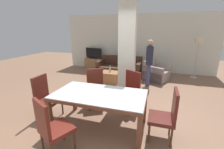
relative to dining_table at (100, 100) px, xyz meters
The scene contains 17 objects.
ground_plane 0.62m from the dining_table, ahead, with size 18.00×18.00×0.00m, color #8C644C.
back_wall 4.91m from the dining_table, 90.03° to the left, with size 7.20×0.09×2.70m.
divider_pillar 1.73m from the dining_table, 81.81° to the left, with size 0.45×0.30×2.70m.
dining_table is the anchor object (origin of this frame).
dining_chair_far_left 0.97m from the dining_table, 118.25° to the left, with size 0.62×0.62×1.00m.
dining_chair_head_right 1.30m from the dining_table, ahead, with size 0.46×0.46×1.00m.
dining_chair_near_left 1.02m from the dining_table, 116.43° to the right, with size 0.62×0.62×1.00m.
dining_chair_far_right 1.03m from the dining_table, 63.66° to the left, with size 0.62×0.62×1.00m.
dining_chair_head_left 1.33m from the dining_table, behind, with size 0.46×0.46×1.00m.
sofa 3.85m from the dining_table, 98.31° to the left, with size 1.91×0.91×0.83m.
armchair 3.75m from the dining_table, 73.82° to the left, with size 1.14×1.13×0.79m.
coffee_table 2.79m from the dining_table, 103.41° to the left, with size 0.69×0.56×0.43m.
bottle 2.81m from the dining_table, 103.59° to the left, with size 0.06×0.06×0.24m.
tv_stand 5.07m from the dining_table, 115.24° to the left, with size 0.92×0.40×0.54m.
tv_screen 5.06m from the dining_table, 115.24° to the left, with size 0.96×0.29×0.54m.
floor_lamp 5.13m from the dining_table, 59.18° to the left, with size 0.31×0.31×1.68m.
standing_person 2.97m from the dining_table, 74.89° to the left, with size 0.26×0.40×1.66m.
Camera 1 is at (1.06, -2.56, 1.99)m, focal length 24.00 mm.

